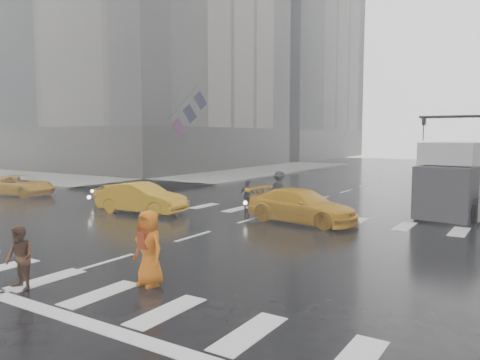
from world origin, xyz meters
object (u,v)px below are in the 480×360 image
Objects in this scene: box_truck at (454,176)px; taxi_front at (117,195)px; pedestrian_orange at (149,248)px; pedestrian_brown at (20,258)px; taxi_mid at (142,198)px.

taxi_front is at bearing -148.12° from box_truck.
pedestrian_orange is 0.52× the size of taxi_front.
box_truck is at bearing 72.33° from pedestrian_brown.
box_truck reaches higher than pedestrian_orange.
box_truck is (14.66, 6.91, 1.16)m from taxi_front.
taxi_front is at bearing 131.63° from pedestrian_brown.
pedestrian_orange is 0.43× the size of taxi_mid.
pedestrian_orange is 13.02m from taxi_front.
pedestrian_brown is 12.74m from taxi_front.
box_truck is (6.99, 17.08, 1.00)m from pedestrian_brown.
pedestrian_brown is at bearing -123.22° from taxi_front.
pedestrian_orange is at bearing 42.90° from pedestrian_brown.
pedestrian_brown is at bearing -156.73° from taxi_mid.
box_truck reaches higher than pedestrian_brown.
pedestrian_brown is 10.83m from taxi_mid.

